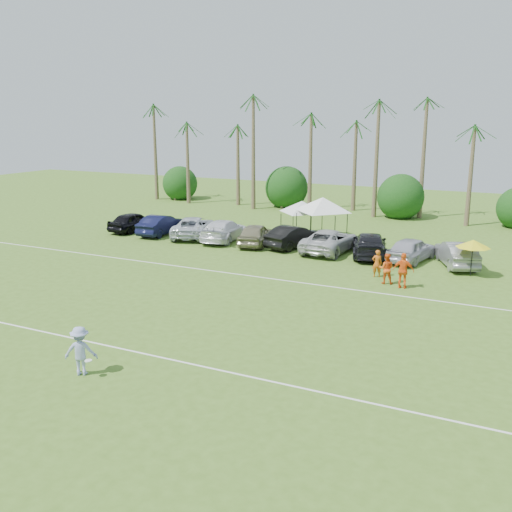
% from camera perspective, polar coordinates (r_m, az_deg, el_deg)
% --- Properties ---
extents(ground, '(120.00, 120.00, 0.00)m').
position_cam_1_polar(ground, '(24.39, -20.91, -9.33)').
color(ground, '#456C20').
rests_on(ground, ground).
extents(field_lines, '(80.00, 12.10, 0.01)m').
position_cam_1_polar(field_lines, '(29.98, -9.80, -4.25)').
color(field_lines, white).
rests_on(field_lines, ground).
extents(palm_tree_0, '(2.40, 2.40, 8.90)m').
position_cam_1_polar(palm_tree_0, '(65.75, -10.53, 12.13)').
color(palm_tree_0, brown).
rests_on(palm_tree_0, ground).
extents(palm_tree_1, '(2.40, 2.40, 9.90)m').
position_cam_1_polar(palm_tree_1, '(62.91, -6.80, 12.99)').
color(palm_tree_1, brown).
rests_on(palm_tree_1, ground).
extents(palm_tree_2, '(2.40, 2.40, 10.90)m').
position_cam_1_polar(palm_tree_2, '(60.36, -2.70, 13.85)').
color(palm_tree_2, brown).
rests_on(palm_tree_2, ground).
extents(palm_tree_3, '(2.40, 2.40, 11.90)m').
position_cam_1_polar(palm_tree_3, '(58.56, 0.85, 14.69)').
color(palm_tree_3, brown).
rests_on(palm_tree_3, ground).
extents(palm_tree_4, '(2.40, 2.40, 8.90)m').
position_cam_1_polar(palm_tree_4, '(57.00, 4.56, 12.08)').
color(palm_tree_4, brown).
rests_on(palm_tree_4, ground).
extents(palm_tree_5, '(2.40, 2.40, 9.90)m').
position_cam_1_polar(palm_tree_5, '(55.64, 8.51, 12.83)').
color(palm_tree_5, brown).
rests_on(palm_tree_5, ground).
extents(palm_tree_6, '(2.40, 2.40, 10.90)m').
position_cam_1_polar(palm_tree_6, '(54.55, 12.67, 13.54)').
color(palm_tree_6, brown).
rests_on(palm_tree_6, ground).
extents(palm_tree_7, '(2.40, 2.40, 11.90)m').
position_cam_1_polar(palm_tree_7, '(53.76, 16.99, 14.19)').
color(palm_tree_7, brown).
rests_on(palm_tree_7, ground).
extents(palm_tree_8, '(2.40, 2.40, 8.90)m').
position_cam_1_polar(palm_tree_8, '(53.19, 22.20, 10.99)').
color(palm_tree_8, brown).
rests_on(palm_tree_8, ground).
extents(bush_tree_0, '(4.00, 4.00, 4.00)m').
position_cam_1_polar(bush_tree_0, '(65.26, -7.65, 7.22)').
color(bush_tree_0, brown).
rests_on(bush_tree_0, ground).
extents(bush_tree_1, '(4.00, 4.00, 4.00)m').
position_cam_1_polar(bush_tree_1, '(59.12, 3.00, 6.64)').
color(bush_tree_1, brown).
rests_on(bush_tree_1, ground).
extents(bush_tree_2, '(4.00, 4.00, 4.00)m').
position_cam_1_polar(bush_tree_2, '(55.60, 14.52, 5.76)').
color(bush_tree_2, brown).
rests_on(bush_tree_2, ground).
extents(sideline_player_a, '(0.70, 0.60, 1.63)m').
position_cam_1_polar(sideline_player_a, '(34.08, 12.01, -0.73)').
color(sideline_player_a, '#D05E17').
rests_on(sideline_player_a, ground).
extents(sideline_player_b, '(0.96, 0.82, 1.74)m').
position_cam_1_polar(sideline_player_b, '(32.82, 12.90, -1.24)').
color(sideline_player_b, '#E75819').
rests_on(sideline_player_b, ground).
extents(sideline_player_c, '(1.19, 0.56, 1.98)m').
position_cam_1_polar(sideline_player_c, '(32.14, 14.52, -1.43)').
color(sideline_player_c, orange).
rests_on(sideline_player_c, ground).
extents(canopy_tent_left, '(3.90, 3.90, 3.16)m').
position_cam_1_polar(canopy_tent_left, '(45.05, 4.64, 5.50)').
color(canopy_tent_left, black).
rests_on(canopy_tent_left, ground).
extents(canopy_tent_right, '(4.64, 4.64, 3.76)m').
position_cam_1_polar(canopy_tent_right, '(43.57, 6.71, 5.85)').
color(canopy_tent_right, black).
rests_on(canopy_tent_right, ground).
extents(market_umbrella, '(1.98, 1.98, 2.21)m').
position_cam_1_polar(market_umbrella, '(35.47, 20.90, 1.16)').
color(market_umbrella, black).
rests_on(market_umbrella, ground).
extents(frisbee_player, '(1.37, 1.15, 1.84)m').
position_cam_1_polar(frisbee_player, '(21.92, -17.14, -9.05)').
color(frisbee_player, '#99A4D9').
rests_on(frisbee_player, ground).
extents(parked_car_0, '(2.37, 4.83, 1.58)m').
position_cam_1_polar(parked_car_0, '(47.73, -12.14, 3.38)').
color(parked_car_0, black).
rests_on(parked_car_0, ground).
extents(parked_car_1, '(1.90, 4.88, 1.58)m').
position_cam_1_polar(parked_car_1, '(45.96, -9.48, 3.11)').
color(parked_car_1, black).
rests_on(parked_car_1, ground).
extents(parked_car_2, '(4.39, 6.25, 1.58)m').
position_cam_1_polar(parked_car_2, '(44.72, -6.28, 2.92)').
color(parked_car_2, silver).
rests_on(parked_car_2, ground).
extents(parked_car_3, '(2.80, 5.67, 1.58)m').
position_cam_1_polar(parked_car_3, '(43.19, -3.22, 2.59)').
color(parked_car_3, white).
rests_on(parked_car_3, ground).
extents(parked_car_4, '(2.76, 4.93, 1.58)m').
position_cam_1_polar(parked_car_4, '(41.65, -0.05, 2.19)').
color(parked_car_4, gray).
rests_on(parked_car_4, ground).
extents(parked_car_5, '(2.92, 5.08, 1.58)m').
position_cam_1_polar(parked_car_5, '(40.96, 3.77, 1.96)').
color(parked_car_5, black).
rests_on(parked_car_5, ground).
extents(parked_car_6, '(2.95, 5.84, 1.58)m').
position_cam_1_polar(parked_car_6, '(39.82, 7.39, 1.53)').
color(parked_car_6, '#BABBBD').
rests_on(parked_car_6, ground).
extents(parked_car_7, '(3.64, 5.86, 1.58)m').
position_cam_1_polar(parked_car_7, '(39.06, 11.29, 1.13)').
color(parked_car_7, black).
rests_on(parked_car_7, ground).
extents(parked_car_8, '(2.82, 4.94, 1.58)m').
position_cam_1_polar(parked_car_8, '(38.30, 15.27, 0.65)').
color(parked_car_8, '#B4B3C0').
rests_on(parked_car_8, ground).
extents(parked_car_9, '(3.37, 5.08, 1.58)m').
position_cam_1_polar(parked_car_9, '(37.91, 19.42, 0.21)').
color(parked_car_9, gray).
rests_on(parked_car_9, ground).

